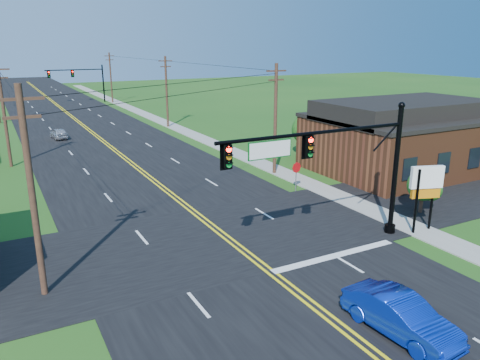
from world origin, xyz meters
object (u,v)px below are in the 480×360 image
signal_mast_main (333,161)px  blue_car (400,317)px  signal_mast_far (78,78)px  stop_sign (296,171)px

signal_mast_main → blue_car: (-2.54, -7.39, -3.99)m
signal_mast_far → signal_mast_main: bearing=-90.1°
signal_mast_far → stop_sign: 63.22m
signal_mast_main → stop_sign: signal_mast_main is taller
signal_mast_main → signal_mast_far: same height
signal_mast_far → stop_sign: bearing=-86.3°
signal_mast_main → signal_mast_far: (0.10, 72.00, -0.20)m
stop_sign → signal_mast_main: bearing=-121.8°
signal_mast_main → signal_mast_far: bearing=89.9°
signal_mast_main → stop_sign: 10.38m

